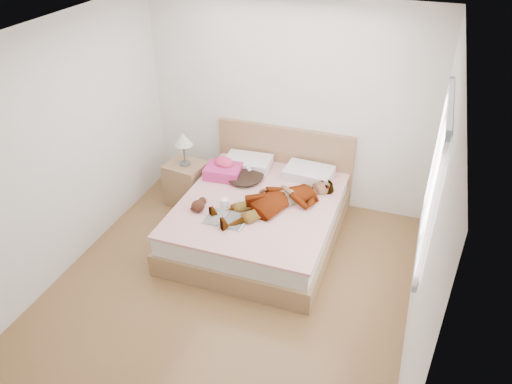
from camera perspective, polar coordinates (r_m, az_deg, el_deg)
ground at (r=5.34m, az=-3.11°, el=-11.00°), size 4.00×4.00×0.00m
woman at (r=5.62m, az=2.50°, el=-0.55°), size 1.47×1.55×0.21m
hair at (r=6.17m, az=-1.31°, el=2.03°), size 0.64×0.71×0.09m
phone at (r=6.04m, az=-0.87°, el=2.77°), size 0.09×0.09×0.05m
room_shell at (r=4.43m, az=19.63°, el=1.13°), size 4.00×4.00×4.00m
bed at (r=5.92m, az=0.60°, el=-2.58°), size 1.80×2.08×1.00m
towel at (r=6.19m, az=-3.72°, el=2.61°), size 0.46×0.38×0.23m
magazine at (r=5.43m, az=-3.53°, el=-3.13°), size 0.48×0.33×0.03m
coffee_mug at (r=5.61m, az=-3.59°, el=-1.28°), size 0.13×0.10×0.10m
plush_toy at (r=5.59m, az=-6.56°, el=-1.46°), size 0.17×0.24×0.12m
nightstand at (r=6.53m, az=-7.94°, el=1.34°), size 0.53×0.48×1.01m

